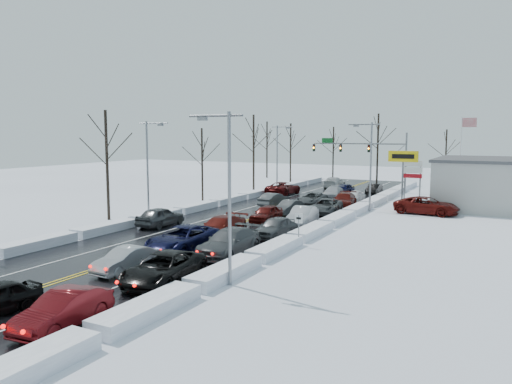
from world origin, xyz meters
The scene contains 45 objects.
ground centered at (0.00, 0.00, 0.00)m, with size 160.00×160.00×0.00m, color white.
road_surface centered at (0.00, 2.00, 0.01)m, with size 14.00×84.00×0.01m, color black.
snow_bank_left centered at (-7.60, 2.00, 0.00)m, with size 1.49×72.00×0.68m, color white.
snow_bank_right centered at (7.60, 2.00, 0.00)m, with size 1.49×72.00×0.68m, color white.
traffic_signal_mast centered at (3.45, 27.99, 5.48)m, with size 13.28×0.39×8.00m.
tires_plus_sign centered at (10.50, 15.99, 4.99)m, with size 3.20×0.34×6.00m.
used_vehicles_sign centered at (10.50, 22.00, 3.32)m, with size 2.20×0.22×4.65m.
speed_limit_sign centered at (8.20, -8.00, 1.63)m, with size 0.55×0.09×2.35m.
flagpole centered at (15.17, 30.00, 5.93)m, with size 1.87×1.20×10.00m.
streetlight_se centered at (8.30, -18.00, 5.31)m, with size 3.20×0.25×9.00m.
streetlight_ne centered at (8.30, 10.00, 5.31)m, with size 3.20×0.25×9.00m.
streetlight_sw centered at (-8.30, -4.00, 5.31)m, with size 3.20×0.25×9.00m.
streetlight_nw centered at (-8.30, 24.00, 5.31)m, with size 3.20×0.25×9.00m.
tree_left_b centered at (-11.50, -6.00, 6.99)m, with size 4.00×4.00×10.00m.
tree_left_c centered at (-10.50, 8.00, 5.94)m, with size 3.40×3.40×8.50m.
tree_left_d centered at (-11.20, 22.00, 7.33)m, with size 4.20×4.20×10.50m.
tree_left_e centered at (-10.80, 34.00, 6.64)m, with size 3.80×3.80×9.50m.
tree_far_a centered at (-18.00, 40.00, 6.99)m, with size 4.00×4.00×10.00m.
tree_far_b centered at (-6.00, 41.00, 6.29)m, with size 3.60×3.60×9.00m.
tree_far_c centered at (2.00, 39.00, 7.68)m, with size 4.40×4.40×11.00m.
tree_far_d centered at (12.00, 40.50, 5.94)m, with size 3.40×3.40×8.50m.
queued_car_1 centered at (1.92, -18.60, 0.00)m, with size 1.48×4.23×1.39m, color #9FA2A6.
queued_car_2 centered at (1.83, -12.94, 0.00)m, with size 2.81×6.10×1.70m, color black.
queued_car_3 centered at (1.79, -8.05, 0.00)m, with size 2.26×5.55×1.61m, color #500F0A.
queued_car_4 centered at (1.86, -0.32, 0.00)m, with size 1.76×4.38×1.49m, color #440B09.
queued_car_5 centered at (1.88, 4.61, 0.00)m, with size 1.43×4.10×1.35m, color #3A3C3E.
queued_car_6 centered at (1.66, 11.37, 0.00)m, with size 2.34×5.07×1.41m, color #404345.
queued_car_7 centered at (1.69, 18.60, 0.00)m, with size 1.93×4.75×1.38m, color #A7A9AF.
queued_car_8 centered at (1.89, 22.12, 0.00)m, with size 1.71×4.26×1.45m, color black.
queued_car_9 centered at (5.39, -26.11, 0.00)m, with size 1.58×4.53×1.49m, color #540B0F.
queued_car_10 centered at (5.21, -19.35, 0.00)m, with size 2.67×5.79×1.61m, color black.
queued_car_11 centered at (5.12, -12.39, 0.00)m, with size 2.35×5.79×1.68m, color #444749.
queued_car_12 centered at (5.41, -5.93, 0.00)m, with size 1.83×4.56×1.55m, color #434648.
queued_car_13 centered at (5.41, -0.44, 0.00)m, with size 1.72×4.93×1.62m, color #A2A5AA.
queued_car_14 centered at (5.07, 6.42, 0.00)m, with size 2.48×5.38×1.49m, color #3C3E40.
queued_car_15 centered at (5.33, 11.49, 0.00)m, with size 2.16×5.31×1.54m, color #480E09.
queued_car_16 centered at (5.11, 16.20, 0.00)m, with size 1.61×4.00×1.36m, color white.
queued_car_17 centered at (5.22, 24.62, 0.00)m, with size 1.41×4.04×1.33m, color black.
oncoming_car_0 centered at (-1.72, 8.78, 0.00)m, with size 1.54×4.42×1.46m, color #46494B.
oncoming_car_1 centered at (-5.10, 18.67, 0.00)m, with size 2.78×6.03×1.68m, color #470909.
oncoming_car_2 centered at (-1.88, 29.52, 0.00)m, with size 2.22×5.47×1.59m, color silver.
oncoming_car_3 centered at (-5.24, -6.38, 0.00)m, with size 1.98×4.92×1.68m, color #3E4042.
parked_car_0 centered at (13.92, 10.83, 0.00)m, with size 2.84×6.16×1.71m, color #530E0B.
parked_car_1 centered at (17.00, 14.80, 0.00)m, with size 2.27×5.58×1.62m, color black.
parked_car_2 centered at (15.19, 22.33, 0.00)m, with size 1.96×4.86×1.66m, color #4E0A0F.
Camera 1 is at (21.45, -39.88, 7.90)m, focal length 35.00 mm.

